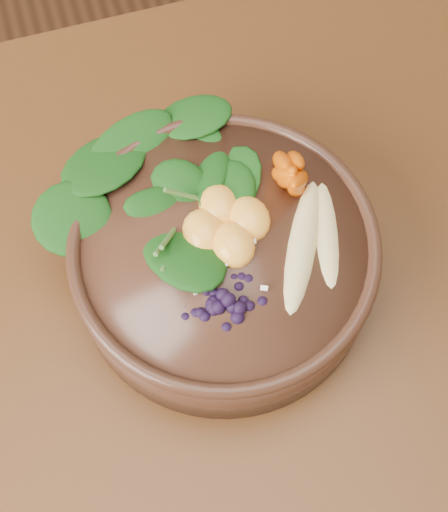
{
  "coord_description": "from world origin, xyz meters",
  "views": [
    {
      "loc": [
        -0.09,
        -0.16,
        1.36
      ],
      "look_at": [
        -0.01,
        0.1,
        0.8
      ],
      "focal_mm": 50.0,
      "sensor_mm": 36.0,
      "label": 1
    }
  ],
  "objects_px": {
    "carrot_cluster": "(281,148)",
    "mandarin_cluster": "(226,217)",
    "stoneware_bowl": "(224,261)",
    "blueberry_pile": "(227,295)",
    "dining_table": "(263,403)",
    "banana_halves": "(316,233)",
    "kale_heap": "(176,174)"
  },
  "relations": [
    {
      "from": "carrot_cluster",
      "to": "mandarin_cluster",
      "type": "relative_size",
      "value": 0.87
    },
    {
      "from": "carrot_cluster",
      "to": "mandarin_cluster",
      "type": "xyz_separation_m",
      "value": [
        -0.06,
        -0.04,
        -0.02
      ]
    },
    {
      "from": "stoneware_bowl",
      "to": "carrot_cluster",
      "type": "distance_m",
      "value": 0.11
    },
    {
      "from": "stoneware_bowl",
      "to": "blueberry_pile",
      "type": "height_order",
      "value": "blueberry_pile"
    },
    {
      "from": "dining_table",
      "to": "banana_halves",
      "type": "bearing_deg",
      "value": 51.99
    },
    {
      "from": "dining_table",
      "to": "stoneware_bowl",
      "type": "distance_m",
      "value": 0.17
    },
    {
      "from": "carrot_cluster",
      "to": "mandarin_cluster",
      "type": "bearing_deg",
      "value": -129.81
    },
    {
      "from": "stoneware_bowl",
      "to": "blueberry_pile",
      "type": "bearing_deg",
      "value": -104.83
    },
    {
      "from": "stoneware_bowl",
      "to": "mandarin_cluster",
      "type": "height_order",
      "value": "mandarin_cluster"
    },
    {
      "from": "dining_table",
      "to": "carrot_cluster",
      "type": "distance_m",
      "value": 0.26
    },
    {
      "from": "dining_table",
      "to": "blueberry_pile",
      "type": "height_order",
      "value": "blueberry_pile"
    },
    {
      "from": "stoneware_bowl",
      "to": "banana_halves",
      "type": "relative_size",
      "value": 1.9
    },
    {
      "from": "carrot_cluster",
      "to": "banana_halves",
      "type": "height_order",
      "value": "carrot_cluster"
    },
    {
      "from": "dining_table",
      "to": "mandarin_cluster",
      "type": "relative_size",
      "value": 18.89
    },
    {
      "from": "dining_table",
      "to": "kale_heap",
      "type": "bearing_deg",
      "value": 100.68
    },
    {
      "from": "carrot_cluster",
      "to": "banana_halves",
      "type": "distance_m",
      "value": 0.08
    },
    {
      "from": "kale_heap",
      "to": "stoneware_bowl",
      "type": "bearing_deg",
      "value": -70.83
    },
    {
      "from": "kale_heap",
      "to": "mandarin_cluster",
      "type": "height_order",
      "value": "kale_heap"
    },
    {
      "from": "banana_halves",
      "to": "mandarin_cluster",
      "type": "xyz_separation_m",
      "value": [
        -0.07,
        0.04,
        0.0
      ]
    },
    {
      "from": "dining_table",
      "to": "blueberry_pile",
      "type": "distance_m",
      "value": 0.19
    },
    {
      "from": "dining_table",
      "to": "carrot_cluster",
      "type": "relative_size",
      "value": 21.72
    },
    {
      "from": "dining_table",
      "to": "carrot_cluster",
      "type": "bearing_deg",
      "value": 69.64
    },
    {
      "from": "stoneware_bowl",
      "to": "mandarin_cluster",
      "type": "relative_size",
      "value": 3.15
    },
    {
      "from": "banana_halves",
      "to": "mandarin_cluster",
      "type": "relative_size",
      "value": 1.66
    },
    {
      "from": "dining_table",
      "to": "carrot_cluster",
      "type": "xyz_separation_m",
      "value": [
        0.06,
        0.16,
        0.2
      ]
    },
    {
      "from": "banana_halves",
      "to": "blueberry_pile",
      "type": "height_order",
      "value": "blueberry_pile"
    },
    {
      "from": "dining_table",
      "to": "blueberry_pile",
      "type": "relative_size",
      "value": 12.97
    },
    {
      "from": "mandarin_cluster",
      "to": "blueberry_pile",
      "type": "distance_m",
      "value": 0.07
    },
    {
      "from": "dining_table",
      "to": "stoneware_bowl",
      "type": "bearing_deg",
      "value": 95.03
    },
    {
      "from": "mandarin_cluster",
      "to": "kale_heap",
      "type": "bearing_deg",
      "value": 120.52
    },
    {
      "from": "mandarin_cluster",
      "to": "dining_table",
      "type": "bearing_deg",
      "value": -88.88
    },
    {
      "from": "dining_table",
      "to": "kale_heap",
      "type": "height_order",
      "value": "kale_heap"
    }
  ]
}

